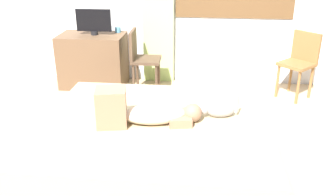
{
  "coord_description": "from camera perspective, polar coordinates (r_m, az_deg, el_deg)",
  "views": [
    {
      "loc": [
        0.43,
        -2.93,
        1.93
      ],
      "look_at": [
        0.1,
        0.23,
        0.57
      ],
      "focal_mm": 39.27,
      "sensor_mm": 36.0,
      "label": 1
    }
  ],
  "objects": [
    {
      "name": "ground_plane",
      "position": [
        3.53,
        -2.01,
        -9.95
      ],
      "size": [
        16.0,
        16.0,
        0.0
      ],
      "primitive_type": "plane",
      "color": "tan"
    },
    {
      "name": "bed",
      "position": [
        3.44,
        -2.02,
        -6.82
      ],
      "size": [
        2.11,
        1.88,
        0.42
      ],
      "color": "brown",
      "rests_on": "ground"
    },
    {
      "name": "person_lying",
      "position": [
        3.26,
        -3.78,
        -2.15
      ],
      "size": [
        0.94,
        0.41,
        0.34
      ],
      "color": "#CCB299",
      "rests_on": "bed"
    },
    {
      "name": "cat",
      "position": [
        3.42,
        7.89,
        -1.91
      ],
      "size": [
        0.36,
        0.15,
        0.21
      ],
      "color": "gray",
      "rests_on": "bed"
    },
    {
      "name": "desk",
      "position": [
        5.34,
        -11.5,
        5.74
      ],
      "size": [
        0.9,
        0.56,
        0.74
      ],
      "color": "brown",
      "rests_on": "ground"
    },
    {
      "name": "tv_monitor",
      "position": [
        5.19,
        -11.47,
        11.55
      ],
      "size": [
        0.48,
        0.1,
        0.35
      ],
      "color": "black",
      "rests_on": "desk"
    },
    {
      "name": "cup",
      "position": [
        5.32,
        -7.79,
        10.47
      ],
      "size": [
        0.08,
        0.08,
        0.08
      ],
      "primitive_type": "cylinder",
      "color": "teal",
      "rests_on": "desk"
    },
    {
      "name": "chair_by_desk",
      "position": [
        4.96,
        -4.24,
        6.47
      ],
      "size": [
        0.39,
        0.39,
        0.86
      ],
      "color": "#4C3828",
      "rests_on": "ground"
    },
    {
      "name": "chair_spare",
      "position": [
        5.1,
        19.83,
        5.61
      ],
      "size": [
        0.54,
        0.54,
        0.86
      ],
      "color": "brown",
      "rests_on": "ground"
    }
  ]
}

